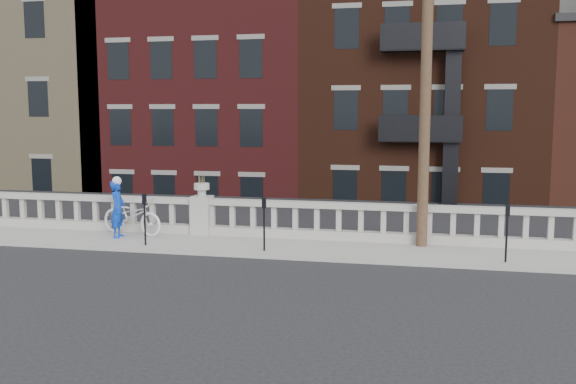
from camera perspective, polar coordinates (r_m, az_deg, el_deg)
name	(u,v)px	position (r m, az deg, el deg)	size (l,w,h in m)	color
ground	(144,272)	(15.16, -12.68, -6.99)	(120.00, 120.00, 0.00)	black
sidewalk	(191,243)	(17.84, -8.64, -4.50)	(32.00, 2.20, 0.15)	#9C9991
balustrade	(202,217)	(18.61, -7.64, -2.22)	(28.00, 0.34, 1.03)	#9C9991
planter_pedestal	(202,211)	(18.58, -7.65, -1.65)	(0.55, 0.55, 1.76)	#9C9991
lower_level	(325,129)	(36.82, 3.29, 5.61)	(80.00, 44.00, 20.80)	#605E59
utility_pole	(427,49)	(16.98, 12.23, 12.33)	(1.60, 0.28, 10.00)	#422D1E
parking_meter_b	(145,214)	(17.27, -12.62, -1.88)	(0.10, 0.09, 1.36)	black
parking_meter_c	(264,218)	(16.19, -2.14, -2.32)	(0.10, 0.09, 1.36)	black
parking_meter_d	(507,227)	(15.81, 18.89, -2.94)	(0.10, 0.09, 1.36)	black
bicycle	(132,216)	(18.91, -13.69, -2.06)	(0.72, 2.07, 1.09)	white
cyclist	(118,209)	(18.53, -14.90, -1.46)	(0.59, 0.39, 1.61)	#0C39BA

